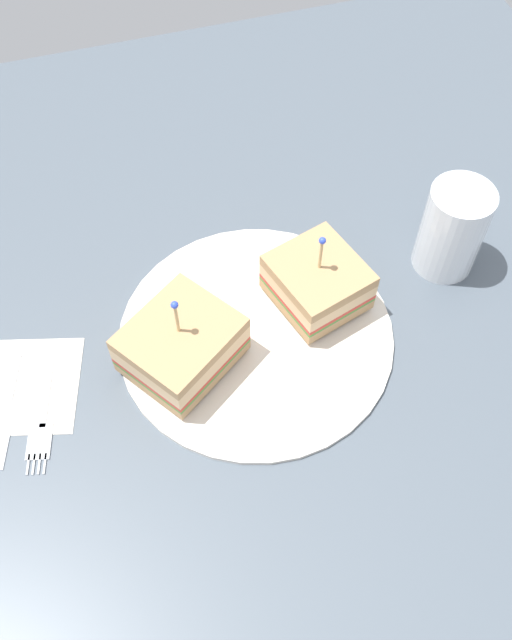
# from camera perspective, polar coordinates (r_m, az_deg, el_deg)

# --- Properties ---
(ground_plane) EXTENTS (1.04, 1.04, 0.02)m
(ground_plane) POSITION_cam_1_polar(r_m,az_deg,el_deg) (0.72, 0.00, -1.74)
(ground_plane) COLOR #4C5660
(plate) EXTENTS (0.28, 0.28, 0.01)m
(plate) POSITION_cam_1_polar(r_m,az_deg,el_deg) (0.71, 0.00, -1.11)
(plate) COLOR silver
(plate) RESTS_ON ground_plane
(sandwich_half_front) EXTENTS (0.10, 0.11, 0.09)m
(sandwich_half_front) POSITION_cam_1_polar(r_m,az_deg,el_deg) (0.71, 4.99, 3.09)
(sandwich_half_front) COLOR tan
(sandwich_half_front) RESTS_ON plate
(sandwich_half_back) EXTENTS (0.13, 0.13, 0.09)m
(sandwich_half_back) POSITION_cam_1_polar(r_m,az_deg,el_deg) (0.67, -6.07, -1.99)
(sandwich_half_back) COLOR tan
(sandwich_half_back) RESTS_ON plate
(drink_glass) EXTENTS (0.07, 0.07, 0.10)m
(drink_glass) POSITION_cam_1_polar(r_m,az_deg,el_deg) (0.76, 15.50, 6.79)
(drink_glass) COLOR silver
(drink_glass) RESTS_ON ground_plane
(napkin) EXTENTS (0.12, 0.13, 0.00)m
(napkin) POSITION_cam_1_polar(r_m,az_deg,el_deg) (0.72, -17.84, -5.04)
(napkin) COLOR beige
(napkin) RESTS_ON ground_plane
(fork) EXTENTS (0.04, 0.13, 0.00)m
(fork) POSITION_cam_1_polar(r_m,az_deg,el_deg) (0.69, -16.96, -8.01)
(fork) COLOR silver
(fork) RESTS_ON ground_plane
(knife) EXTENTS (0.04, 0.12, 0.00)m
(knife) POSITION_cam_1_polar(r_m,az_deg,el_deg) (0.71, -19.60, -7.31)
(knife) COLOR silver
(knife) RESTS_ON ground_plane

